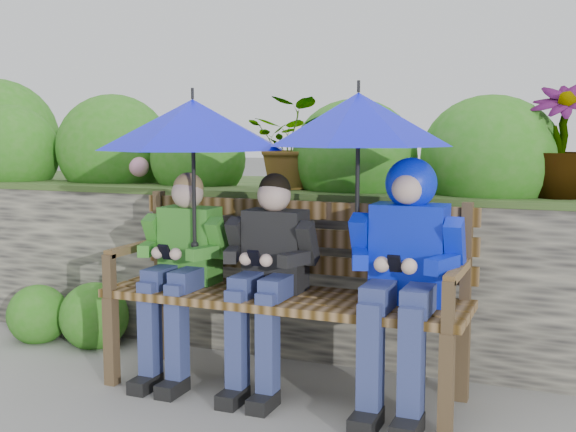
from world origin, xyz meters
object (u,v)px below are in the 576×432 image
at_px(umbrella_right, 358,119).
at_px(park_bench, 288,281).
at_px(boy_middle, 268,268).
at_px(boy_right, 405,262).
at_px(boy_left, 181,262).
at_px(umbrella_left, 193,125).

bearing_deg(umbrella_right, park_bench, 175.91).
height_order(park_bench, boy_middle, boy_middle).
distance_m(boy_middle, boy_right, 0.74).
distance_m(boy_left, umbrella_right, 1.28).
relative_size(boy_left, umbrella_right, 1.23).
distance_m(boy_middle, umbrella_left, 0.88).
relative_size(park_bench, umbrella_right, 2.07).
xyz_separation_m(boy_left, umbrella_right, (1.00, 0.07, 0.79)).
xyz_separation_m(boy_middle, umbrella_right, (0.47, 0.07, 0.79)).
bearing_deg(boy_right, umbrella_left, -179.18).
height_order(boy_right, umbrella_right, umbrella_right).
xyz_separation_m(boy_left, umbrella_left, (0.10, -0.01, 0.77)).
xyz_separation_m(boy_right, umbrella_right, (-0.27, 0.06, 0.70)).
height_order(boy_right, umbrella_left, umbrella_left).
relative_size(boy_left, boy_middle, 0.99).
distance_m(boy_right, umbrella_left, 1.35).
bearing_deg(boy_middle, boy_right, 0.33).
bearing_deg(umbrella_left, umbrella_right, 4.98).
xyz_separation_m(park_bench, umbrella_left, (-0.51, -0.11, 0.85)).
relative_size(umbrella_left, umbrella_right, 1.10).
xyz_separation_m(park_bench, umbrella_right, (0.39, -0.03, 0.87)).
relative_size(boy_left, umbrella_left, 1.12).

